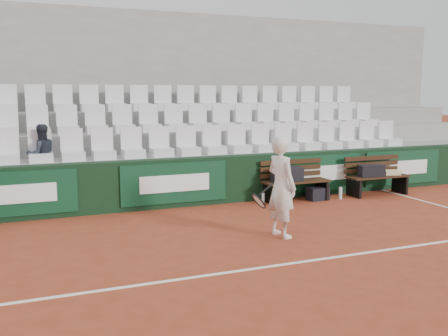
# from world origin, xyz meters

# --- Properties ---
(ground) EXTENTS (80.00, 80.00, 0.00)m
(ground) POSITION_xyz_m (0.00, 0.00, 0.00)
(ground) COLOR #973B22
(ground) RESTS_ON ground
(court_baseline) EXTENTS (18.00, 0.06, 0.01)m
(court_baseline) POSITION_xyz_m (0.00, 0.00, 0.00)
(court_baseline) COLOR white
(court_baseline) RESTS_ON ground
(back_barrier) EXTENTS (18.00, 0.34, 1.00)m
(back_barrier) POSITION_xyz_m (0.07, 3.99, 0.50)
(back_barrier) COLOR black
(back_barrier) RESTS_ON ground
(grandstand_tier_front) EXTENTS (18.00, 0.95, 1.00)m
(grandstand_tier_front) POSITION_xyz_m (0.00, 4.62, 0.50)
(grandstand_tier_front) COLOR gray
(grandstand_tier_front) RESTS_ON ground
(grandstand_tier_mid) EXTENTS (18.00, 0.95, 1.45)m
(grandstand_tier_mid) POSITION_xyz_m (0.00, 5.58, 0.72)
(grandstand_tier_mid) COLOR #989996
(grandstand_tier_mid) RESTS_ON ground
(grandstand_tier_back) EXTENTS (18.00, 0.95, 1.90)m
(grandstand_tier_back) POSITION_xyz_m (0.00, 6.53, 0.95)
(grandstand_tier_back) COLOR gray
(grandstand_tier_back) RESTS_ON ground
(grandstand_rear_wall) EXTENTS (18.00, 0.30, 4.40)m
(grandstand_rear_wall) POSITION_xyz_m (0.00, 7.15, 2.20)
(grandstand_rear_wall) COLOR gray
(grandstand_rear_wall) RESTS_ON ground
(seat_row_front) EXTENTS (11.90, 0.44, 0.63)m
(seat_row_front) POSITION_xyz_m (0.00, 4.45, 1.31)
(seat_row_front) COLOR silver
(seat_row_front) RESTS_ON grandstand_tier_front
(seat_row_mid) EXTENTS (11.90, 0.44, 0.63)m
(seat_row_mid) POSITION_xyz_m (0.00, 5.40, 1.77)
(seat_row_mid) COLOR silver
(seat_row_mid) RESTS_ON grandstand_tier_mid
(seat_row_back) EXTENTS (11.90, 0.44, 0.63)m
(seat_row_back) POSITION_xyz_m (0.00, 6.35, 2.21)
(seat_row_back) COLOR silver
(seat_row_back) RESTS_ON grandstand_tier_back
(bench_left) EXTENTS (1.50, 0.56, 0.45)m
(bench_left) POSITION_xyz_m (2.44, 3.53, 0.23)
(bench_left) COLOR #372010
(bench_left) RESTS_ON ground
(bench_right) EXTENTS (1.50, 0.56, 0.45)m
(bench_right) POSITION_xyz_m (4.52, 3.41, 0.23)
(bench_right) COLOR #351D10
(bench_right) RESTS_ON ground
(sports_bag_left) EXTENTS (0.71, 0.36, 0.29)m
(sports_bag_left) POSITION_xyz_m (2.21, 3.51, 0.60)
(sports_bag_left) COLOR black
(sports_bag_left) RESTS_ON bench_left
(sports_bag_right) EXTENTS (0.60, 0.35, 0.26)m
(sports_bag_right) POSITION_xyz_m (4.30, 3.38, 0.58)
(sports_bag_right) COLOR black
(sports_bag_right) RESTS_ON bench_right
(towel) EXTENTS (0.42, 0.35, 0.10)m
(towel) POSITION_xyz_m (4.90, 3.41, 0.50)
(towel) COLOR beige
(towel) RESTS_ON bench_right
(sports_bag_ground) EXTENTS (0.48, 0.31, 0.28)m
(sports_bag_ground) POSITION_xyz_m (2.94, 3.44, 0.14)
(sports_bag_ground) COLOR black
(sports_bag_ground) RESTS_ON ground
(water_bottle_near) EXTENTS (0.07, 0.07, 0.24)m
(water_bottle_near) POSITION_xyz_m (1.64, 3.51, 0.12)
(water_bottle_near) COLOR silver
(water_bottle_near) RESTS_ON ground
(water_bottle_far) EXTENTS (0.07, 0.07, 0.27)m
(water_bottle_far) POSITION_xyz_m (3.46, 3.33, 0.13)
(water_bottle_far) COLOR silver
(water_bottle_far) RESTS_ON ground
(tennis_player) EXTENTS (0.75, 0.67, 1.66)m
(tennis_player) POSITION_xyz_m (0.84, 1.24, 0.83)
(tennis_player) COLOR silver
(tennis_player) RESTS_ON ground
(spectator_c) EXTENTS (0.66, 0.56, 1.18)m
(spectator_c) POSITION_xyz_m (-2.68, 4.50, 1.59)
(spectator_c) COLOR #212531
(spectator_c) RESTS_ON grandstand_tier_front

